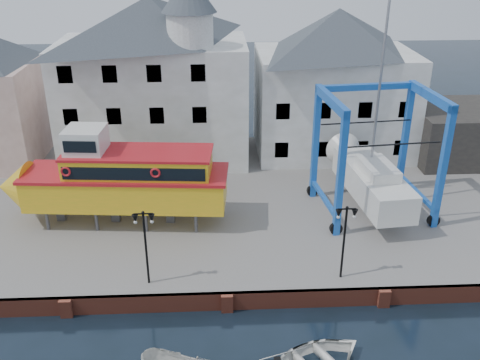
{
  "coord_description": "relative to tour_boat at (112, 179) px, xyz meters",
  "views": [
    {
      "loc": [
        -0.42,
        -21.68,
        17.61
      ],
      "look_at": [
        1.0,
        7.0,
        4.0
      ],
      "focal_mm": 40.0,
      "sensor_mm": 36.0,
      "label": 1
    }
  ],
  "objects": [
    {
      "name": "lamp_post_left",
      "position": [
        2.68,
        -6.59,
        0.3
      ],
      "size": [
        1.12,
        0.32,
        4.2
      ],
      "color": "black",
      "rests_on": "hardstanding"
    },
    {
      "name": "quay_wall",
      "position": [
        6.68,
        -7.69,
        -3.38
      ],
      "size": [
        44.0,
        0.47,
        1.0
      ],
      "color": "brown",
      "rests_on": "ground"
    },
    {
      "name": "travel_lift",
      "position": [
        16.05,
        1.46,
        -0.39
      ],
      "size": [
        7.49,
        10.08,
        14.92
      ],
      "rotation": [
        0.0,
        0.0,
        0.1
      ],
      "color": "#1256A0",
      "rests_on": "hardstanding"
    },
    {
      "name": "tour_boat",
      "position": [
        0.0,
        0.0,
        0.0
      ],
      "size": [
        14.24,
        4.48,
        6.1
      ],
      "rotation": [
        0.0,
        0.0,
        -0.08
      ],
      "color": "#59595E",
      "rests_on": "hardstanding"
    },
    {
      "name": "lamp_post_right",
      "position": [
        12.68,
        -6.59,
        0.3
      ],
      "size": [
        1.12,
        0.32,
        4.2
      ],
      "color": "black",
      "rests_on": "hardstanding"
    },
    {
      "name": "building_white_right",
      "position": [
        15.68,
        11.21,
        2.72
      ],
      "size": [
        12.0,
        8.0,
        11.2
      ],
      "color": "beige",
      "rests_on": "hardstanding"
    },
    {
      "name": "building_white_main",
      "position": [
        1.81,
        10.6,
        3.47
      ],
      "size": [
        14.0,
        8.3,
        14.0
      ],
      "color": "beige",
      "rests_on": "hardstanding"
    },
    {
      "name": "ground",
      "position": [
        6.68,
        -7.79,
        -3.88
      ],
      "size": [
        140.0,
        140.0,
        0.0
      ],
      "primitive_type": "plane",
      "color": "black",
      "rests_on": "ground"
    },
    {
      "name": "shed_dark",
      "position": [
        25.68,
        9.21,
        -0.88
      ],
      "size": [
        8.0,
        7.0,
        4.0
      ],
      "primitive_type": "cube",
      "color": "#272523",
      "rests_on": "hardstanding"
    },
    {
      "name": "hardstanding",
      "position": [
        6.68,
        3.21,
        -3.38
      ],
      "size": [
        44.0,
        22.0,
        1.0
      ],
      "primitive_type": "cube",
      "color": "slate",
      "rests_on": "ground"
    }
  ]
}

